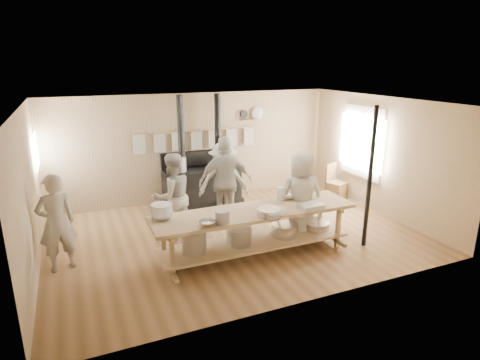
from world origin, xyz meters
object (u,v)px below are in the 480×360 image
object	(u,v)px
stove	(201,182)
prep_table	(254,228)
cook_far_left	(56,223)
cook_left	(172,196)
cook_by_window	(224,181)
chair	(336,189)
cook_right	(226,182)
cook_center	(301,197)
roasting_pan	(311,206)

from	to	relation	value
stove	prep_table	world-z (taller)	stove
prep_table	cook_far_left	xyz separation A→B (m)	(-3.14, 0.81, 0.30)
prep_table	cook_left	distance (m)	1.74
cook_by_window	chair	size ratio (longest dim) A/B	1.89
cook_right	cook_center	bearing A→B (deg)	141.01
prep_table	cook_far_left	size ratio (longest dim) A/B	2.20
cook_center	roasting_pan	bearing A→B (deg)	85.33
roasting_pan	prep_table	bearing A→B (deg)	160.41
cook_by_window	roasting_pan	bearing A→B (deg)	-56.89
chair	cook_left	bearing A→B (deg)	167.49
cook_left	chair	distance (m)	4.36
stove	cook_left	distance (m)	2.08
stove	cook_center	world-z (taller)	stove
prep_table	cook_center	bearing A→B (deg)	11.89
prep_table	stove	bearing A→B (deg)	89.96
cook_left	cook_right	world-z (taller)	cook_right
cook_far_left	cook_by_window	distance (m)	3.46
prep_table	cook_left	size ratio (longest dim) A/B	2.13
cook_center	roasting_pan	distance (m)	0.57
prep_table	chair	bearing A→B (deg)	31.61
stove	cook_far_left	xyz separation A→B (m)	(-3.14, -2.21, 0.30)
stove	roasting_pan	distance (m)	3.49
roasting_pan	cook_far_left	bearing A→B (deg)	164.40
cook_left	chair	bearing A→B (deg)	175.27
chair	roasting_pan	distance (m)	3.24
cook_left	chair	xyz separation A→B (m)	(4.27, 0.65, -0.58)
prep_table	cook_by_window	world-z (taller)	cook_by_window
cook_right	cook_by_window	world-z (taller)	cook_right
cook_by_window	cook_far_left	bearing A→B (deg)	-148.22
cook_by_window	chair	distance (m)	3.06
stove	prep_table	distance (m)	3.02
chair	prep_table	bearing A→B (deg)	-169.49
cook_right	stove	bearing A→B (deg)	-76.40
prep_table	cook_left	bearing A→B (deg)	130.91
cook_right	cook_by_window	bearing A→B (deg)	-92.25
cook_left	cook_right	size ratio (longest dim) A/B	0.90
prep_table	cook_right	xyz separation A→B (m)	(0.05, 1.49, 0.42)
cook_left	roasting_pan	size ratio (longest dim) A/B	4.02
cook_left	stove	bearing A→B (deg)	-136.43
stove	prep_table	size ratio (longest dim) A/B	0.72
stove	roasting_pan	xyz separation A→B (m)	(0.93, -3.35, 0.38)
cook_left	cook_by_window	size ratio (longest dim) A/B	1.01
cook_far_left	roasting_pan	bearing A→B (deg)	149.23
stove	cook_far_left	bearing A→B (deg)	-144.87
prep_table	chair	size ratio (longest dim) A/B	4.06
cook_center	cook_right	distance (m)	1.63
cook_left	cook_far_left	bearing A→B (deg)	0.27
cook_far_left	cook_right	bearing A→B (deg)	176.87
cook_right	chair	xyz separation A→B (m)	(3.10, 0.45, -0.68)
cook_by_window	chair	xyz separation A→B (m)	(3.01, 0.06, -0.58)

